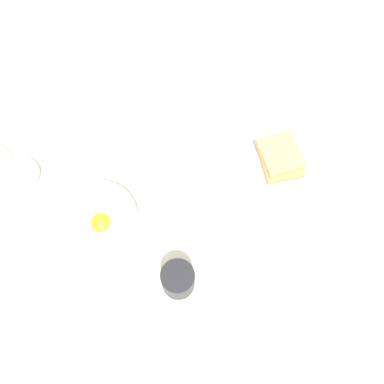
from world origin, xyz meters
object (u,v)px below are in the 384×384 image
at_px(egg_bowl, 97,224).
at_px(toast_plate, 280,163).
at_px(congee_bowl, 192,121).
at_px(toast_sandwich, 280,158).
at_px(soup_spoon, 20,166).
at_px(drinking_cup, 178,279).

xyz_separation_m(egg_bowl, toast_plate, (0.32, -0.21, -0.02)).
xyz_separation_m(egg_bowl, congee_bowl, (0.29, -0.01, 0.00)).
height_order(egg_bowl, toast_sandwich, egg_bowl).
height_order(toast_sandwich, congee_bowl, congee_bowl).
height_order(toast_plate, soup_spoon, soup_spoon).
bearing_deg(drinking_cup, congee_bowl, 31.35).
distance_m(toast_plate, toast_sandwich, 0.03).
bearing_deg(congee_bowl, egg_bowl, 177.09).
distance_m(egg_bowl, congee_bowl, 0.29).
distance_m(toast_sandwich, drinking_cup, 0.32).
relative_size(egg_bowl, drinking_cup, 2.32).
relative_size(egg_bowl, toast_sandwich, 1.34).
bearing_deg(drinking_cup, soup_spoon, 89.63).
height_order(toast_plate, congee_bowl, congee_bowl).
xyz_separation_m(egg_bowl, soup_spoon, (0.01, 0.21, -0.01)).
distance_m(toast_plate, soup_spoon, 0.53).
bearing_deg(drinking_cup, egg_bowl, 90.85).
relative_size(egg_bowl, soup_spoon, 0.98).
bearing_deg(soup_spoon, drinking_cup, -90.37).
bearing_deg(toast_sandwich, drinking_cup, 176.08).
distance_m(toast_plate, congee_bowl, 0.20).
distance_m(toast_sandwich, soup_spoon, 0.53).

